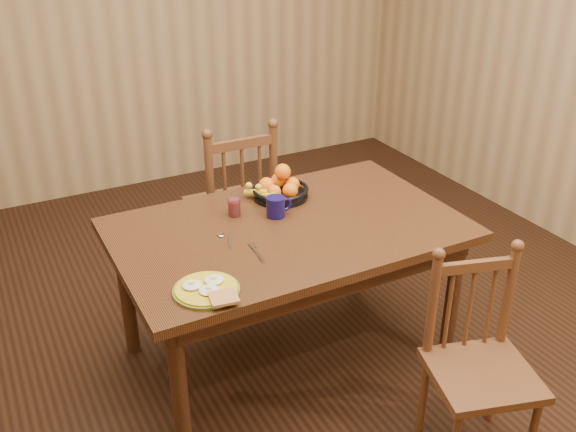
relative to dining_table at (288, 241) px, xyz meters
name	(u,v)px	position (x,y,z in m)	size (l,w,h in m)	color
room	(288,100)	(0.00, 0.00, 0.68)	(4.52, 5.02, 2.72)	black
dining_table	(288,241)	(0.00, 0.00, 0.00)	(1.60, 1.00, 0.75)	black
chair_far	(233,206)	(0.05, 0.79, -0.17)	(0.47, 0.45, 1.02)	#462315
chair_near	(479,365)	(0.40, -0.90, -0.23)	(0.50, 0.49, 0.89)	#462315
breakfast_plate	(207,289)	(-0.54, -0.35, 0.10)	(0.26, 0.29, 0.04)	#59601E
fork	(256,251)	(-0.24, -0.15, 0.09)	(0.04, 0.18, 0.00)	silver
spoon	(224,237)	(-0.31, 0.03, 0.09)	(0.06, 0.16, 0.01)	silver
coffee_mug	(277,206)	(0.00, 0.11, 0.14)	(0.13, 0.09, 0.10)	#100B40
juice_glass	(234,207)	(-0.18, 0.21, 0.13)	(0.06, 0.06, 0.09)	silver
fruit_bowl	(279,189)	(0.11, 0.30, 0.13)	(0.32, 0.29, 0.17)	black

